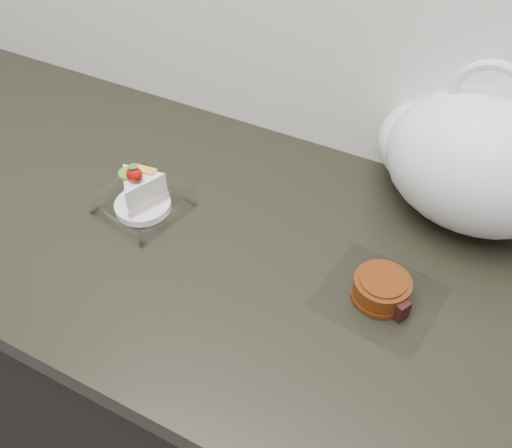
{
  "coord_description": "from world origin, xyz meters",
  "views": [
    {
      "loc": [
        0.4,
        1.13,
        1.57
      ],
      "look_at": [
        0.09,
        1.7,
        0.94
      ],
      "focal_mm": 40.0,
      "sensor_mm": 36.0,
      "label": 1
    }
  ],
  "objects": [
    {
      "name": "cake_tray",
      "position": [
        -0.11,
        1.68,
        0.93
      ],
      "size": [
        0.15,
        0.15,
        0.1
      ],
      "rotation": [
        0.0,
        0.0,
        -0.19
      ],
      "color": "white",
      "rests_on": "counter"
    },
    {
      "name": "mooncake_wrap",
      "position": [
        0.31,
        1.69,
        0.92
      ],
      "size": [
        0.19,
        0.18,
        0.04
      ],
      "rotation": [
        0.0,
        0.0,
        0.06
      ],
      "color": "white",
      "rests_on": "counter"
    },
    {
      "name": "plastic_bag",
      "position": [
        0.36,
        1.93,
        1.01
      ],
      "size": [
        0.38,
        0.31,
        0.28
      ],
      "rotation": [
        0.0,
        0.0,
        -0.26
      ],
      "color": "white",
      "rests_on": "counter"
    },
    {
      "name": "counter",
      "position": [
        0.0,
        1.69,
        0.45
      ],
      "size": [
        2.04,
        0.64,
        0.9
      ],
      "color": "black",
      "rests_on": "ground"
    }
  ]
}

